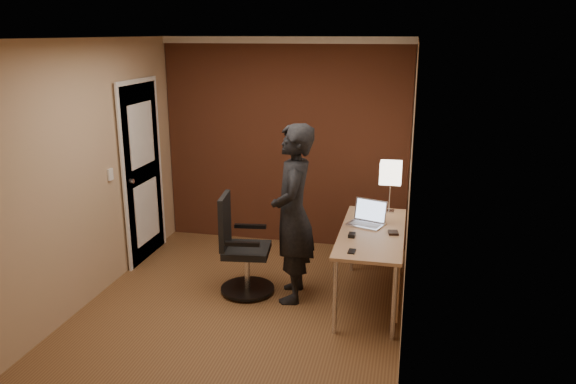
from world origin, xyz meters
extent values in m
plane|color=brown|center=(0.00, 0.00, 0.00)|extent=(4.00, 4.00, 0.00)
plane|color=white|center=(0.00, 0.00, 2.50)|extent=(4.00, 4.00, 0.00)
plane|color=tan|center=(0.00, 2.00, 1.25)|extent=(3.00, 0.00, 3.00)
plane|color=tan|center=(0.00, -2.00, 1.25)|extent=(3.00, 0.00, 3.00)
plane|color=tan|center=(-1.50, 0.00, 1.25)|extent=(0.00, 4.00, 4.00)
plane|color=tan|center=(1.50, 0.00, 1.25)|extent=(0.00, 4.00, 4.00)
cube|color=brown|center=(0.00, 1.97, 1.25)|extent=(2.98, 0.06, 2.50)
cube|color=silver|center=(0.00, 1.96, 2.46)|extent=(3.00, 0.08, 0.08)
cube|color=silver|center=(0.00, -1.96, 2.46)|extent=(3.00, 0.08, 0.08)
cube|color=silver|center=(-1.46, 0.00, 2.46)|extent=(0.08, 4.00, 0.08)
cube|color=silver|center=(1.46, 0.00, 2.46)|extent=(0.08, 4.00, 0.08)
cube|color=silver|center=(-1.48, 1.10, 1.00)|extent=(0.05, 0.82, 2.02)
cube|color=silver|center=(-1.46, 1.10, 1.00)|extent=(0.02, 0.92, 2.12)
cylinder|color=silver|center=(-1.43, 0.77, 1.00)|extent=(0.05, 0.05, 0.05)
cube|color=silver|center=(-1.49, 0.45, 1.15)|extent=(0.02, 0.08, 0.12)
cube|color=tan|center=(1.18, 0.51, 0.71)|extent=(0.60, 1.50, 0.03)
cube|color=tan|center=(1.46, 0.51, 0.43)|extent=(0.02, 1.38, 0.54)
cylinder|color=silver|center=(0.93, -0.18, 0.35)|extent=(0.04, 0.04, 0.70)
cylinder|color=silver|center=(0.93, 1.20, 0.35)|extent=(0.04, 0.04, 0.70)
cylinder|color=silver|center=(1.43, -0.18, 0.35)|extent=(0.04, 0.04, 0.70)
cylinder|color=silver|center=(1.43, 1.20, 0.35)|extent=(0.04, 0.04, 0.70)
cube|color=silver|center=(1.31, 1.13, 0.74)|extent=(0.11, 0.11, 0.01)
cylinder|color=silver|center=(1.31, 1.13, 0.90)|extent=(0.01, 0.01, 0.30)
cube|color=white|center=(1.31, 1.13, 1.16)|extent=(0.22, 0.22, 0.22)
cube|color=silver|center=(1.10, 0.65, 0.74)|extent=(0.39, 0.32, 0.01)
cube|color=silver|center=(1.14, 0.76, 0.85)|extent=(0.33, 0.16, 0.22)
cube|color=#B2CCF2|center=(1.14, 0.75, 0.85)|extent=(0.30, 0.14, 0.19)
cube|color=gray|center=(1.10, 0.64, 0.75)|extent=(0.31, 0.21, 0.00)
cube|color=black|center=(1.01, 0.31, 0.75)|extent=(0.06, 0.10, 0.03)
cube|color=black|center=(1.05, -0.06, 0.73)|extent=(0.07, 0.12, 0.01)
cube|color=black|center=(1.38, 0.47, 0.74)|extent=(0.11, 0.12, 0.02)
cylinder|color=black|center=(-0.04, 0.43, 0.04)|extent=(0.54, 0.54, 0.03)
cylinder|color=silver|center=(-0.04, 0.43, 0.24)|extent=(0.06, 0.06, 0.41)
cube|color=black|center=(-0.04, 0.43, 0.46)|extent=(0.50, 0.50, 0.07)
cube|color=black|center=(-0.26, 0.40, 0.76)|extent=(0.10, 0.41, 0.53)
cube|color=black|center=(-0.08, 0.68, 0.62)|extent=(0.33, 0.09, 0.04)
cube|color=black|center=(-0.01, 0.18, 0.62)|extent=(0.33, 0.09, 0.04)
imported|color=black|center=(0.43, 0.43, 0.87)|extent=(0.50, 0.68, 1.74)
camera|label=1|loc=(1.49, -4.57, 2.55)|focal=35.00mm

